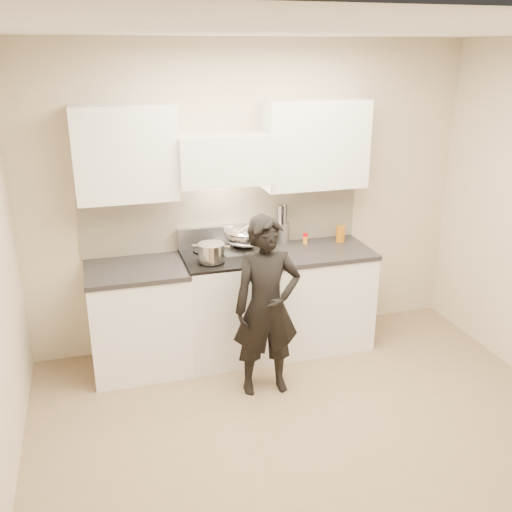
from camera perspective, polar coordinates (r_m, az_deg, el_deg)
The scene contains 11 objects.
ground_plane at distance 4.22m, azimuth 6.43°, elevation -18.25°, with size 4.00×4.00×0.00m, color #897054.
room_shell at distance 3.78m, azimuth 4.40°, elevation 4.52°, with size 4.04×3.54×2.70m.
stove at distance 5.05m, azimuth -2.75°, elevation -4.95°, with size 0.76×0.65×0.96m.
counter_right at distance 5.29m, azimuth 6.04°, elevation -3.99°, with size 0.92×0.67×0.92m.
counter_left at distance 4.95m, azimuth -11.60°, elevation -6.07°, with size 0.82×0.67×0.92m.
wok at distance 5.00m, azimuth -1.02°, elevation 2.08°, with size 0.38×0.46×0.31m.
stock_pot at distance 4.68m, azimuth -4.50°, elevation 0.37°, with size 0.30×0.29×0.15m.
utensil_crock at distance 5.21m, azimuth 2.62°, elevation 2.44°, with size 0.13×0.13×0.36m.
spice_jar at distance 5.24m, azimuth 4.96°, elevation 1.77°, with size 0.04×0.04×0.10m.
oil_glass at distance 5.33m, azimuth 8.44°, elevation 2.21°, with size 0.08×0.08×0.15m.
person at distance 4.42m, azimuth 1.08°, elevation -5.11°, with size 0.53×0.35×1.45m, color black.
Camera 1 is at (-1.36, -3.03, 2.60)m, focal length 40.00 mm.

